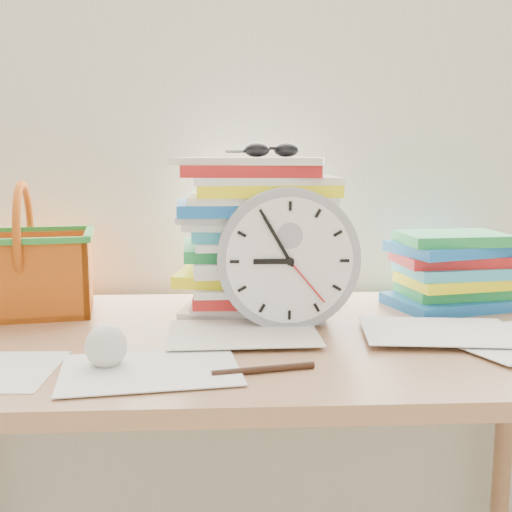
{
  "coord_description": "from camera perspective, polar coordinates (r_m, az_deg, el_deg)",
  "views": [
    {
      "loc": [
        -0.04,
        0.44,
        1.08
      ],
      "look_at": [
        0.02,
        1.6,
        0.9
      ],
      "focal_mm": 45.0,
      "sensor_mm": 36.0,
      "label": 1
    }
  ],
  "objects": [
    {
      "name": "curtain",
      "position": [
        1.55,
        -1.53,
        17.12
      ],
      "size": [
        2.4,
        0.01,
        2.5
      ],
      "primitive_type": "cube",
      "color": "silver",
      "rests_on": "room_shell"
    },
    {
      "name": "desk",
      "position": [
        1.23,
        -0.94,
        -10.3
      ],
      "size": [
        1.4,
        0.7,
        0.75
      ],
      "color": "#A2704B",
      "rests_on": "ground"
    },
    {
      "name": "paper_stack",
      "position": [
        1.36,
        0.15,
        1.87
      ],
      "size": [
        0.34,
        0.28,
        0.33
      ],
      "primitive_type": null,
      "rotation": [
        0.0,
        0.0,
        -0.04
      ],
      "color": "white",
      "rests_on": "desk"
    },
    {
      "name": "clock",
      "position": [
        1.22,
        2.87,
        -0.22
      ],
      "size": [
        0.27,
        0.05,
        0.27
      ],
      "primitive_type": "cylinder",
      "rotation": [
        1.57,
        0.0,
        0.0
      ],
      "color": "#9698A2",
      "rests_on": "desk"
    },
    {
      "name": "sunglasses",
      "position": [
        1.31,
        1.4,
        9.41
      ],
      "size": [
        0.16,
        0.15,
        0.03
      ],
      "primitive_type": null,
      "rotation": [
        0.0,
        0.0,
        0.35
      ],
      "color": "black",
      "rests_on": "paper_stack"
    },
    {
      "name": "book_stack",
      "position": [
        1.47,
        16.95,
        -1.17
      ],
      "size": [
        0.3,
        0.25,
        0.16
      ],
      "primitive_type": null,
      "rotation": [
        0.0,
        0.0,
        0.17
      ],
      "color": "white",
      "rests_on": "desk"
    },
    {
      "name": "basket",
      "position": [
        1.43,
        -19.85,
        0.6
      ],
      "size": [
        0.3,
        0.25,
        0.27
      ],
      "primitive_type": null,
      "rotation": [
        0.0,
        0.0,
        0.17
      ],
      "color": "orange",
      "rests_on": "desk"
    },
    {
      "name": "crumpled_ball",
      "position": [
        1.05,
        -13.22,
        -7.79
      ],
      "size": [
        0.07,
        0.07,
        0.07
      ],
      "primitive_type": "sphere",
      "color": "silver",
      "rests_on": "desk"
    },
    {
      "name": "pen",
      "position": [
        1.0,
        0.69,
        -10.04
      ],
      "size": [
        0.16,
        0.05,
        0.01
      ],
      "primitive_type": "cylinder",
      "rotation": [
        0.0,
        1.57,
        0.21
      ],
      "color": "black",
      "rests_on": "desk"
    },
    {
      "name": "scattered_papers",
      "position": [
        1.2,
        -0.95,
        -6.67
      ],
      "size": [
        1.26,
        0.42,
        0.02
      ],
      "primitive_type": null,
      "color": "white",
      "rests_on": "desk"
    }
  ]
}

